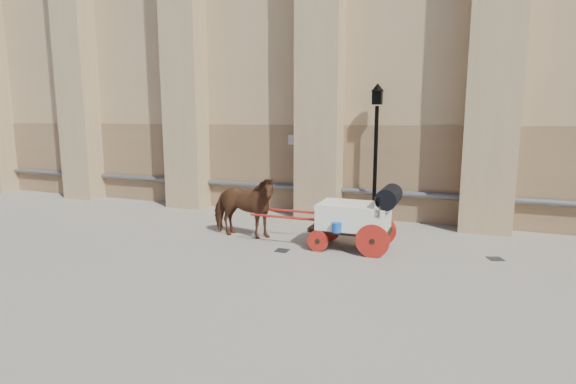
% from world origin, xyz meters
% --- Properties ---
extents(ground, '(90.00, 90.00, 0.00)m').
position_xyz_m(ground, '(0.00, 0.00, 0.00)').
color(ground, gray).
rests_on(ground, ground).
extents(horse, '(0.94, 2.03, 1.71)m').
position_xyz_m(horse, '(-2.13, 0.45, 0.85)').
color(horse, brown).
rests_on(horse, ground).
extents(carriage, '(3.71, 1.32, 1.62)m').
position_xyz_m(carriage, '(1.04, 0.47, 0.87)').
color(carriage, black).
rests_on(carriage, ground).
extents(street_lamp, '(0.40, 0.40, 4.25)m').
position_xyz_m(street_lamp, '(0.83, 3.51, 2.27)').
color(street_lamp, black).
rests_on(street_lamp, ground).
extents(drain_grate_near, '(0.34, 0.34, 0.01)m').
position_xyz_m(drain_grate_near, '(-0.67, -0.33, 0.01)').
color(drain_grate_near, black).
rests_on(drain_grate_near, ground).
extents(drain_grate_far, '(0.41, 0.41, 0.01)m').
position_xyz_m(drain_grate_far, '(4.17, 0.88, 0.01)').
color(drain_grate_far, black).
rests_on(drain_grate_far, ground).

